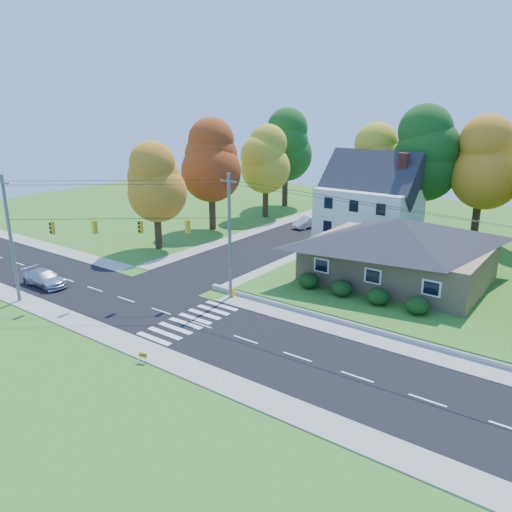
{
  "coord_description": "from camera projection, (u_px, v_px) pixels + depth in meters",
  "views": [
    {
      "loc": [
        22.23,
        -23.71,
        14.85
      ],
      "look_at": [
        -1.02,
        8.0,
        2.94
      ],
      "focal_mm": 35.0,
      "sensor_mm": 36.0,
      "label": 1
    }
  ],
  "objects": [
    {
      "name": "white_car",
      "position": [
        307.0,
        222.0,
        62.91
      ],
      "size": [
        2.19,
        4.41,
        1.39
      ],
      "primitive_type": "imported",
      "rotation": [
        0.0,
        0.0,
        -0.18
      ],
      "color": "silver",
      "rests_on": "road_cross"
    },
    {
      "name": "tree_west_3",
      "position": [
        286.0,
        145.0,
        74.17
      ],
      "size": [
        7.84,
        7.84,
        14.6
      ],
      "color": "#3F2A19",
      "rests_on": "ground"
    },
    {
      "name": "colonial_house",
      "position": [
        370.0,
        202.0,
        55.45
      ],
      "size": [
        10.4,
        8.4,
        9.6
      ],
      "color": "silver",
      "rests_on": "lawn"
    },
    {
      "name": "tree_lot_0",
      "position": [
        377.0,
        162.0,
        60.15
      ],
      "size": [
        6.72,
        6.72,
        12.51
      ],
      "color": "#3F2A19",
      "rests_on": "lawn"
    },
    {
      "name": "tree_west_2",
      "position": [
        266.0,
        160.0,
        67.24
      ],
      "size": [
        6.72,
        6.72,
        12.51
      ],
      "color": "#3F2A19",
      "rests_on": "ground"
    },
    {
      "name": "hedge_row",
      "position": [
        359.0,
        292.0,
        38.18
      ],
      "size": [
        10.7,
        1.7,
        1.27
      ],
      "color": "#163A10",
      "rests_on": "lawn"
    },
    {
      "name": "yard_sign",
      "position": [
        143.0,
        355.0,
        29.88
      ],
      "size": [
        0.51,
        0.21,
        0.67
      ],
      "color": "black",
      "rests_on": "ground"
    },
    {
      "name": "lawn",
      "position": [
        471.0,
        278.0,
        43.97
      ],
      "size": [
        30.0,
        30.0,
        0.5
      ],
      "primitive_type": "cube",
      "color": "#3D7923",
      "rests_on": "ground"
    },
    {
      "name": "silver_sedan",
      "position": [
        44.0,
        278.0,
        42.59
      ],
      "size": [
        4.67,
        1.91,
        1.35
      ],
      "primitive_type": "imported",
      "rotation": [
        0.0,
        0.0,
        1.57
      ],
      "color": "#BBB9C5",
      "rests_on": "road_main"
    },
    {
      "name": "ground",
      "position": [
        201.0,
        325.0,
        35.19
      ],
      "size": [
        120.0,
        120.0,
        0.0
      ],
      "primitive_type": "plane",
      "color": "#3D7923"
    },
    {
      "name": "tree_lot_2",
      "position": [
        483.0,
        163.0,
        53.17
      ],
      "size": [
        7.28,
        7.28,
        13.56
      ],
      "color": "#3F2A19",
      "rests_on": "lawn"
    },
    {
      "name": "sidewalk_south",
      "position": [
        147.0,
        351.0,
        31.32
      ],
      "size": [
        90.0,
        2.0,
        0.08
      ],
      "primitive_type": "cube",
      "color": "#9C9A90",
      "rests_on": "ground"
    },
    {
      "name": "ranch_house",
      "position": [
        398.0,
        248.0,
        42.06
      ],
      "size": [
        14.6,
        10.6,
        5.4
      ],
      "color": "tan",
      "rests_on": "lawn"
    },
    {
      "name": "traffic_infrastructure",
      "position": [
        210.0,
        250.0,
        34.82
      ],
      "size": [
        38.1,
        10.66,
        10.0
      ],
      "color": "#666059",
      "rests_on": "ground"
    },
    {
      "name": "sidewalk_north",
      "position": [
        244.0,
        303.0,
        39.03
      ],
      "size": [
        90.0,
        2.0,
        0.08
      ],
      "primitive_type": "cube",
      "color": "#9C9A90",
      "rests_on": "ground"
    },
    {
      "name": "fire_hydrant",
      "position": [
        233.0,
        293.0,
        40.1
      ],
      "size": [
        0.43,
        0.33,
        0.75
      ],
      "color": "#FFFC00",
      "rests_on": "ground"
    },
    {
      "name": "road_main",
      "position": [
        201.0,
        325.0,
        35.18
      ],
      "size": [
        90.0,
        8.0,
        0.02
      ],
      "primitive_type": "cube",
      "color": "black",
      "rests_on": "ground"
    },
    {
      "name": "tree_west_1",
      "position": [
        211.0,
        161.0,
        59.9
      ],
      "size": [
        7.28,
        7.28,
        13.56
      ],
      "color": "#3F2A19",
      "rests_on": "ground"
    },
    {
      "name": "road_cross",
      "position": [
        298.0,
        234.0,
        59.78
      ],
      "size": [
        8.0,
        44.0,
        0.02
      ],
      "primitive_type": "cube",
      "color": "black",
      "rests_on": "ground"
    },
    {
      "name": "tree_lot_1",
      "position": [
        425.0,
        154.0,
        55.61
      ],
      "size": [
        7.84,
        7.84,
        14.6
      ],
      "color": "#3F2A19",
      "rests_on": "lawn"
    },
    {
      "name": "tree_west_0",
      "position": [
        155.0,
        182.0,
        52.0
      ],
      "size": [
        6.16,
        6.16,
        11.47
      ],
      "color": "#3F2A19",
      "rests_on": "ground"
    }
  ]
}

